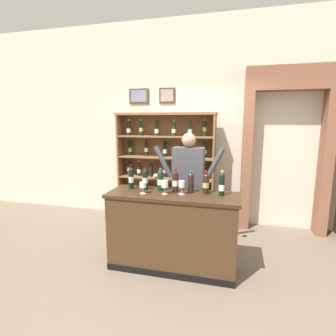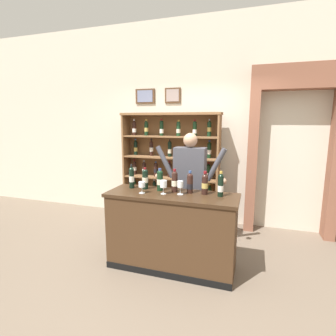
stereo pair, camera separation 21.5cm
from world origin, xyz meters
TOP-DOWN VIEW (x-y plane):
  - ground_plane at (0.00, 0.00)m, footprint 14.00×14.00m
  - back_wall at (-0.00, 1.81)m, footprint 12.00×0.19m
  - wine_shelf at (-0.41, 1.46)m, footprint 1.75×0.32m
  - archway_doorway at (1.55, 1.68)m, footprint 1.35×0.45m
  - tasting_counter at (0.07, -0.00)m, footprint 1.59×0.56m
  - shopkeeper at (0.15, 0.58)m, footprint 1.02×0.22m
  - tasting_bottle_rosso at (-0.51, 0.10)m, footprint 0.07×0.07m
  - tasting_bottle_bianco at (-0.32, 0.11)m, footprint 0.08×0.08m
  - tasting_bottle_prosecco at (-0.12, 0.10)m, footprint 0.08×0.08m
  - tasting_bottle_brunello at (0.08, 0.09)m, footprint 0.08×0.08m
  - tasting_bottle_super_tuscan at (0.27, 0.10)m, footprint 0.08×0.08m
  - tasting_bottle_chianti at (0.45, 0.10)m, footprint 0.08×0.08m
  - tasting_bottle_grappa at (0.64, 0.07)m, footprint 0.07×0.07m
  - wine_glass_left at (0.17, 0.00)m, footprint 0.07×0.07m
  - wine_glass_spare at (-0.28, -0.09)m, footprint 0.08×0.08m
  - wine_glass_right at (-0.02, -0.04)m, footprint 0.08×0.08m

SIDE VIEW (x-z plane):
  - ground_plane at x=0.00m, z-range -0.02..0.00m
  - tasting_counter at x=0.07m, z-range 0.00..0.96m
  - wine_shelf at x=-0.41m, z-range 0.05..2.00m
  - shopkeeper at x=0.15m, z-range 0.20..1.86m
  - wine_glass_spare at x=-0.28m, z-range 0.99..1.13m
  - wine_glass_left at x=0.17m, z-range 0.99..1.15m
  - wine_glass_right at x=-0.02m, z-range 0.99..1.15m
  - tasting_bottle_super_tuscan at x=0.27m, z-range 0.95..1.22m
  - tasting_bottle_chianti at x=0.45m, z-range 0.95..1.23m
  - tasting_bottle_bianco at x=-0.32m, z-range 0.95..1.23m
  - tasting_bottle_grappa at x=0.64m, z-range 0.94..1.24m
  - tasting_bottle_brunello at x=0.08m, z-range 0.95..1.24m
  - tasting_bottle_prosecco at x=-0.12m, z-range 0.95..1.24m
  - tasting_bottle_rosso at x=-0.51m, z-range 0.94..1.26m
  - archway_doorway at x=1.55m, z-range 0.19..2.84m
  - back_wall at x=0.00m, z-range 0.00..3.56m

